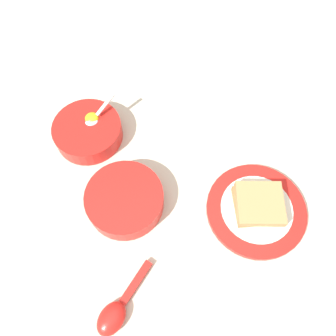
{
  "coord_description": "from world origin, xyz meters",
  "views": [
    {
      "loc": [
        -0.02,
        -0.18,
        0.59
      ],
      "look_at": [
        0.06,
        0.11,
        0.02
      ],
      "focal_mm": 35.0,
      "sensor_mm": 36.0,
      "label": 1
    }
  ],
  "objects": [
    {
      "name": "toast_sandwich",
      "position": [
        0.19,
        -0.02,
        0.03
      ],
      "size": [
        0.1,
        0.1,
        0.03
      ],
      "color": "#9E7042",
      "rests_on": "toast_plate"
    },
    {
      "name": "soup_spoon",
      "position": [
        -0.1,
        -0.12,
        0.01
      ],
      "size": [
        0.12,
        0.11,
        0.03
      ],
      "color": "red",
      "rests_on": "ground_plane"
    },
    {
      "name": "congee_bowl",
      "position": [
        -0.04,
        0.06,
        0.02
      ],
      "size": [
        0.15,
        0.15,
        0.04
      ],
      "color": "red",
      "rests_on": "ground_plane"
    },
    {
      "name": "ground_plane",
      "position": [
        0.0,
        0.0,
        0.0
      ],
      "size": [
        3.0,
        3.0,
        0.0
      ],
      "primitive_type": "plane",
      "color": "beige"
    },
    {
      "name": "toast_plate",
      "position": [
        0.19,
        -0.02,
        0.01
      ],
      "size": [
        0.19,
        0.19,
        0.01
      ],
      "color": "red",
      "rests_on": "ground_plane"
    },
    {
      "name": "egg_bowl",
      "position": [
        -0.08,
        0.23,
        0.02
      ],
      "size": [
        0.14,
        0.14,
        0.07
      ],
      "color": "red",
      "rests_on": "ground_plane"
    }
  ]
}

